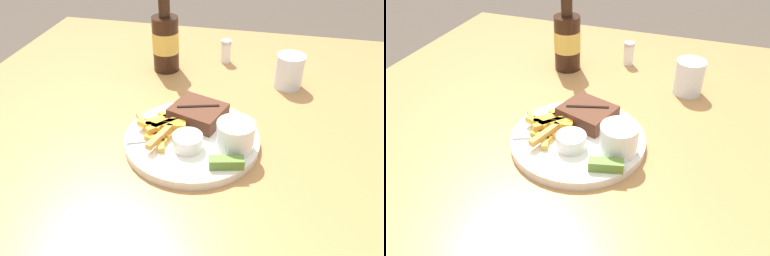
{
  "view_description": "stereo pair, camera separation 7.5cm",
  "coord_description": "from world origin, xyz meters",
  "views": [
    {
      "loc": [
        0.13,
        -0.59,
        1.23
      ],
      "look_at": [
        0.0,
        0.0,
        0.79
      ],
      "focal_mm": 35.0,
      "sensor_mm": 36.0,
      "label": 1
    },
    {
      "loc": [
        0.2,
        -0.57,
        1.23
      ],
      "look_at": [
        0.0,
        0.0,
        0.79
      ],
      "focal_mm": 35.0,
      "sensor_mm": 36.0,
      "label": 2
    }
  ],
  "objects": [
    {
      "name": "dipping_sauce_cup",
      "position": [
        0.0,
        -0.04,
        0.79
      ],
      "size": [
        0.06,
        0.06,
        0.03
      ],
      "color": "silver",
      "rests_on": "dinner_plate"
    },
    {
      "name": "drinking_glass",
      "position": [
        0.19,
        0.29,
        0.8
      ],
      "size": [
        0.07,
        0.07,
        0.09
      ],
      "color": "silver",
      "rests_on": "dining_table"
    },
    {
      "name": "fries_pile",
      "position": [
        -0.06,
        -0.0,
        0.79
      ],
      "size": [
        0.12,
        0.14,
        0.02
      ],
      "color": "gold",
      "rests_on": "dinner_plate"
    },
    {
      "name": "beer_bottle",
      "position": [
        -0.14,
        0.31,
        0.84
      ],
      "size": [
        0.07,
        0.07,
        0.24
      ],
      "color": "black",
      "rests_on": "dining_table"
    },
    {
      "name": "salt_shaker",
      "position": [
        0.01,
        0.39,
        0.79
      ],
      "size": [
        0.03,
        0.03,
        0.07
      ],
      "color": "white",
      "rests_on": "dining_table"
    },
    {
      "name": "pickle_spear",
      "position": [
        0.08,
        -0.08,
        0.78
      ],
      "size": [
        0.07,
        0.04,
        0.02
      ],
      "color": "#567A2D",
      "rests_on": "dinner_plate"
    },
    {
      "name": "knife_utensil",
      "position": [
        -0.02,
        0.03,
        0.78
      ],
      "size": [
        0.04,
        0.17,
        0.01
      ],
      "rotation": [
        0.0,
        0.0,
        1.7
      ],
      "color": "#B7B7BC",
      "rests_on": "dinner_plate"
    },
    {
      "name": "steak_portion",
      "position": [
        0.0,
        0.06,
        0.79
      ],
      "size": [
        0.13,
        0.12,
        0.04
      ],
      "color": "#512D1E",
      "rests_on": "dinner_plate"
    },
    {
      "name": "dining_table",
      "position": [
        0.0,
        0.0,
        0.68
      ],
      "size": [
        1.23,
        1.29,
        0.76
      ],
      "color": "#A87542",
      "rests_on": "ground_plane"
    },
    {
      "name": "dinner_plate",
      "position": [
        0.0,
        0.0,
        0.77
      ],
      "size": [
        0.27,
        0.27,
        0.02
      ],
      "color": "silver",
      "rests_on": "dining_table"
    },
    {
      "name": "coleslaw_cup",
      "position": [
        0.09,
        -0.02,
        0.81
      ],
      "size": [
        0.07,
        0.07,
        0.06
      ],
      "color": "white",
      "rests_on": "dinner_plate"
    },
    {
      "name": "fork_utensil",
      "position": [
        -0.07,
        -0.03,
        0.78
      ],
      "size": [
        0.13,
        0.06,
        0.0
      ],
      "rotation": [
        0.0,
        0.0,
        6.67
      ],
      "color": "#B7B7BC",
      "rests_on": "dinner_plate"
    }
  ]
}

